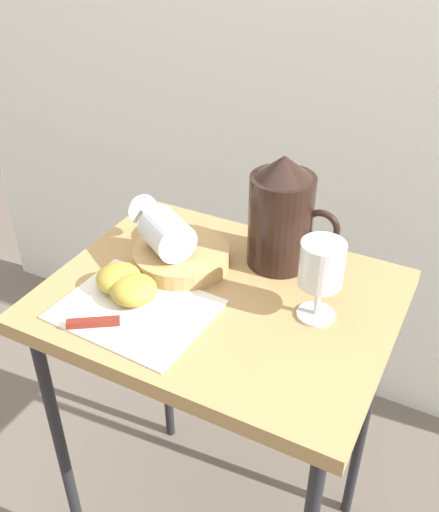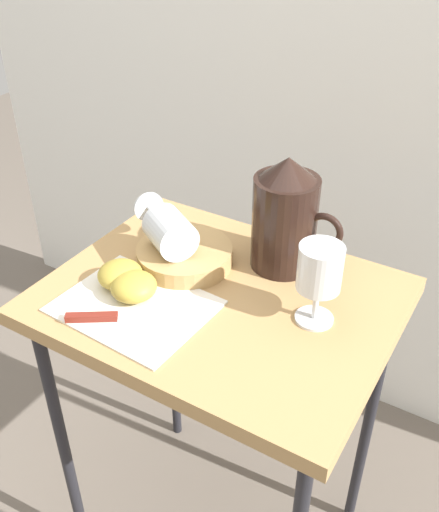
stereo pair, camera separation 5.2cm
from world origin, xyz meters
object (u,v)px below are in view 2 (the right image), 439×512
table (219,326)px  knife (112,317)px  wine_glass_tipped_near (169,231)px  apple_half_right (134,286)px  pitcher (285,223)px  apple_half_left (120,274)px  wine_glass_upright (319,272)px  basket_tray (185,256)px

table → knife: (-0.11, -0.15, 0.08)m
wine_glass_tipped_near → apple_half_right: bearing=-87.2°
table → pitcher: 0.22m
apple_half_left → apple_half_right: same height
pitcher → apple_half_right: pitcher is taller
apple_half_left → wine_glass_upright: bearing=15.8°
wine_glass_upright → wine_glass_tipped_near: bearing=178.3°
table → knife: knife is taller
wine_glass_tipped_near → basket_tray: bearing=38.6°
pitcher → apple_half_left: 0.31m
table → pitcher: size_ratio=3.36×
apple_half_left → knife: 0.10m
pitcher → knife: size_ratio=1.14×
table → basket_tray: 0.15m
wine_glass_upright → basket_tray: bearing=174.8°
wine_glass_upright → apple_half_right: (-0.29, -0.11, -0.07)m
wine_glass_tipped_near → apple_half_right: (0.01, -0.12, -0.05)m
basket_tray → table: bearing=-24.1°
apple_half_right → pitcher: bearing=52.8°
wine_glass_upright → apple_half_right: bearing=-159.4°
apple_half_left → apple_half_right: (0.04, -0.02, 0.00)m
table → wine_glass_tipped_near: bearing=166.1°
table → apple_half_left: apple_half_left is taller
basket_tray → wine_glass_upright: (0.27, -0.02, 0.08)m
basket_tray → apple_half_left: apple_half_left is taller
apple_half_right → knife: size_ratio=0.42×
table → apple_half_left: size_ratio=9.15×
pitcher → apple_half_left: bearing=-135.3°
table → wine_glass_tipped_near: 0.19m
wine_glass_upright → knife: wine_glass_upright is taller
apple_half_right → wine_glass_tipped_near: bearing=92.8°
pitcher → wine_glass_upright: bearing=-45.4°
table → basket_tray: bearing=155.9°
apple_half_left → apple_half_right: size_ratio=1.00×
wine_glass_upright → knife: size_ratio=0.75×
wine_glass_tipped_near → apple_half_left: 0.12m
apple_half_left → apple_half_right: 0.04m
basket_tray → pitcher: bearing=30.6°
pitcher → knife: pitcher is taller
wine_glass_upright → apple_half_left: bearing=-164.2°
wine_glass_tipped_near → knife: bearing=-86.1°
basket_tray → wine_glass_upright: size_ratio=1.26×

